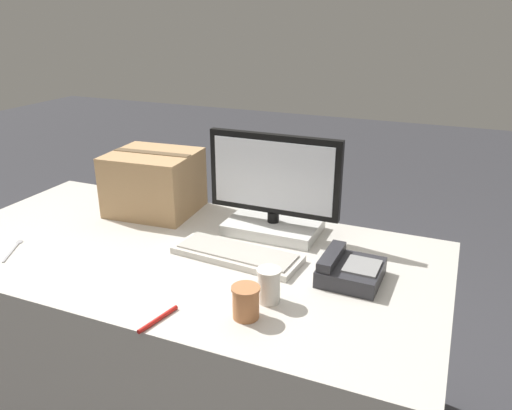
{
  "coord_description": "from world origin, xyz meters",
  "views": [
    {
      "loc": [
        0.85,
        -1.34,
        1.5
      ],
      "look_at": [
        0.22,
        0.15,
        0.87
      ],
      "focal_mm": 35.0,
      "sensor_mm": 36.0,
      "label": 1
    }
  ],
  "objects": [
    {
      "name": "office_desk",
      "position": [
        0.0,
        0.0,
        0.36
      ],
      "size": [
        1.8,
        0.9,
        0.72
      ],
      "color": "beige",
      "rests_on": "ground_plane"
    },
    {
      "name": "monitor",
      "position": [
        0.24,
        0.28,
        0.86
      ],
      "size": [
        0.5,
        0.22,
        0.38
      ],
      "color": "white",
      "rests_on": "office_desk"
    },
    {
      "name": "keyboard",
      "position": [
        0.2,
        0.03,
        0.73
      ],
      "size": [
        0.45,
        0.19,
        0.03
      ],
      "rotation": [
        0.0,
        0.0,
        -0.08
      ],
      "color": "beige",
      "rests_on": "office_desk"
    },
    {
      "name": "desk_phone",
      "position": [
        0.59,
        0.03,
        0.75
      ],
      "size": [
        0.19,
        0.2,
        0.08
      ],
      "rotation": [
        0.0,
        0.0,
        -0.03
      ],
      "color": "#2D2D33",
      "rests_on": "office_desk"
    },
    {
      "name": "paper_cup_left",
      "position": [
        0.38,
        -0.28,
        0.76
      ],
      "size": [
        0.08,
        0.08,
        0.09
      ],
      "color": "#BC7547",
      "rests_on": "office_desk"
    },
    {
      "name": "paper_cup_right",
      "position": [
        0.4,
        -0.18,
        0.77
      ],
      "size": [
        0.07,
        0.07,
        0.1
      ],
      "color": "white",
      "rests_on": "office_desk"
    },
    {
      "name": "spoon",
      "position": [
        -0.55,
        -0.21,
        0.72
      ],
      "size": [
        0.09,
        0.16,
        0.0
      ],
      "rotation": [
        0.0,
        0.0,
        2.06
      ],
      "color": "#B2B2B7",
      "rests_on": "office_desk"
    },
    {
      "name": "cardboard_box",
      "position": [
        -0.29,
        0.29,
        0.84
      ],
      "size": [
        0.36,
        0.32,
        0.25
      ],
      "rotation": [
        0.0,
        0.0,
        0.07
      ],
      "color": "tan",
      "rests_on": "office_desk"
    },
    {
      "name": "pen_marker",
      "position": [
        0.17,
        -0.39,
        0.72
      ],
      "size": [
        0.04,
        0.14,
        0.01
      ],
      "rotation": [
        0.0,
        0.0,
        4.51
      ],
      "color": "red",
      "rests_on": "office_desk"
    }
  ]
}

